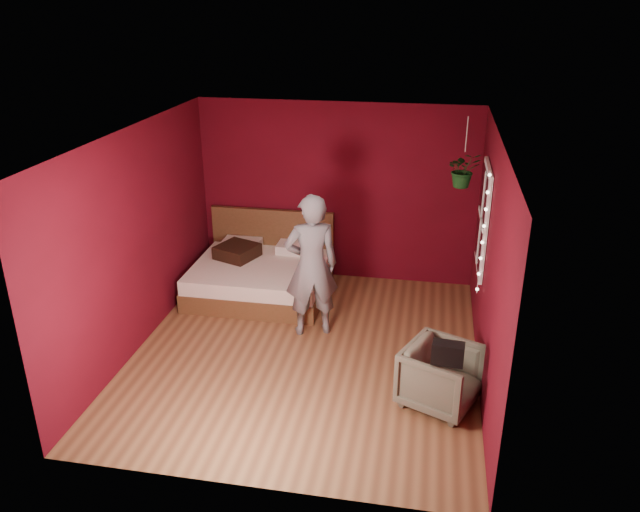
% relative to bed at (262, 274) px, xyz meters
% --- Properties ---
extents(floor, '(4.50, 4.50, 0.00)m').
position_rel_bed_xyz_m(floor, '(0.95, -1.50, -0.26)').
color(floor, brown).
rests_on(floor, ground).
extents(room_walls, '(4.04, 4.54, 2.62)m').
position_rel_bed_xyz_m(room_walls, '(0.95, -1.50, 1.42)').
color(room_walls, '#580916').
rests_on(room_walls, ground).
extents(window, '(0.05, 0.97, 1.27)m').
position_rel_bed_xyz_m(window, '(2.92, -0.60, 1.24)').
color(window, white).
rests_on(window, room_walls).
extents(fairy_lights, '(0.04, 0.04, 1.45)m').
position_rel_bed_xyz_m(fairy_lights, '(2.89, -1.13, 1.24)').
color(fairy_lights, silver).
rests_on(fairy_lights, room_walls).
extents(bed, '(1.84, 1.57, 1.01)m').
position_rel_bed_xyz_m(bed, '(0.00, 0.00, 0.00)').
color(bed, brown).
rests_on(bed, ground).
extents(person, '(0.77, 0.64, 1.81)m').
position_rel_bed_xyz_m(person, '(0.93, -1.00, 0.64)').
color(person, slate).
rests_on(person, ground).
extents(armchair, '(0.95, 0.94, 0.66)m').
position_rel_bed_xyz_m(armchair, '(2.53, -2.24, 0.07)').
color(armchair, '#63634E').
rests_on(armchair, ground).
extents(handbag, '(0.32, 0.18, 0.22)m').
position_rel_bed_xyz_m(handbag, '(2.56, -2.50, 0.51)').
color(handbag, black).
rests_on(handbag, armchair).
extents(throw_pillow, '(0.66, 0.66, 0.18)m').
position_rel_bed_xyz_m(throw_pillow, '(-0.38, 0.10, 0.29)').
color(throw_pillow, black).
rests_on(throw_pillow, bed).
extents(hanging_plant, '(0.47, 0.43, 0.87)m').
position_rel_bed_xyz_m(hanging_plant, '(2.66, -0.09, 1.68)').
color(hanging_plant, silver).
rests_on(hanging_plant, room_walls).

